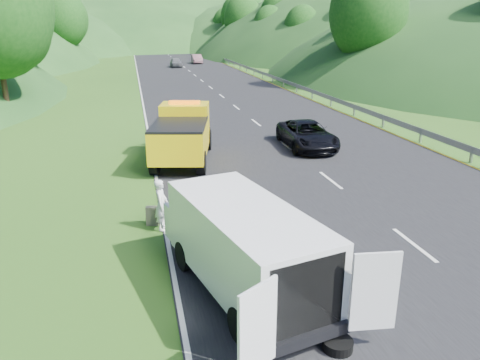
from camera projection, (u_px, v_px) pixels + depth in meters
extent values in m
plane|color=#38661E|center=(292.00, 227.00, 14.67)|extent=(320.00, 320.00, 0.00)
cube|color=black|center=(202.00, 81.00, 52.29)|extent=(14.00, 200.00, 0.02)
cube|color=gray|center=(241.00, 70.00, 65.39)|extent=(0.06, 140.00, 1.52)
cylinder|color=black|center=(168.00, 140.00, 23.51)|extent=(0.58, 1.09, 1.03)
cylinder|color=black|center=(207.00, 140.00, 23.52)|extent=(0.58, 1.09, 1.03)
cylinder|color=black|center=(154.00, 163.00, 19.59)|extent=(0.58, 1.09, 1.03)
cylinder|color=black|center=(201.00, 163.00, 19.60)|extent=(0.58, 1.09, 1.03)
cube|color=yellow|center=(185.00, 124.00, 22.37)|extent=(2.52, 2.09, 1.96)
cube|color=yellow|center=(180.00, 141.00, 20.25)|extent=(2.98, 3.92, 1.34)
cube|color=black|center=(179.00, 124.00, 20.02)|extent=(2.98, 3.92, 0.10)
cube|color=black|center=(188.00, 130.00, 23.72)|extent=(2.28, 1.66, 0.72)
cube|color=black|center=(190.00, 131.00, 24.38)|extent=(2.16, 0.67, 0.52)
cube|color=yellow|center=(189.00, 116.00, 23.85)|extent=(2.19, 1.24, 1.13)
cube|color=orange|center=(184.00, 102.00, 22.04)|extent=(1.47, 0.56, 0.17)
cube|color=black|center=(187.00, 114.00, 22.94)|extent=(1.93, 0.50, 0.93)
cylinder|color=black|center=(185.00, 256.00, 12.03)|extent=(0.46, 0.81, 0.77)
cylinder|color=black|center=(245.00, 242.00, 12.76)|extent=(0.46, 0.81, 0.77)
cylinder|color=black|center=(242.00, 325.00, 9.26)|extent=(0.46, 0.81, 0.77)
cylinder|color=black|center=(314.00, 303.00, 9.99)|extent=(0.46, 0.81, 0.77)
cube|color=silver|center=(245.00, 244.00, 10.64)|extent=(3.09, 5.31, 1.77)
cube|color=silver|center=(202.00, 218.00, 13.00)|extent=(2.07, 1.29, 0.96)
cube|color=black|center=(204.00, 195.00, 12.59)|extent=(1.80, 0.74, 0.80)
cube|color=black|center=(306.00, 297.00, 8.56)|extent=(1.61, 0.48, 1.53)
cube|color=silver|center=(258.00, 329.00, 7.67)|extent=(0.79, 0.55, 1.63)
cube|color=silver|center=(375.00, 292.00, 8.72)|extent=(0.91, 0.16, 1.63)
cube|color=black|center=(307.00, 339.00, 8.76)|extent=(1.90, 0.59, 0.24)
imported|color=silver|center=(163.00, 229.00, 14.49)|extent=(0.55, 0.67, 1.60)
imported|color=tan|center=(212.00, 250.00, 13.14)|extent=(0.60, 0.58, 0.97)
imported|color=black|center=(292.00, 318.00, 10.13)|extent=(1.28, 0.82, 1.88)
cube|color=#50503C|center=(152.00, 216.00, 14.72)|extent=(0.41, 0.28, 0.61)
cylinder|color=black|center=(337.00, 350.00, 9.13)|extent=(0.60, 0.60, 0.20)
imported|color=black|center=(306.00, 148.00, 24.04)|extent=(2.40, 4.88, 1.33)
imported|color=#535559|center=(176.00, 67.00, 68.81)|extent=(1.60, 3.98, 1.36)
imported|color=brown|center=(197.00, 64.00, 75.33)|extent=(1.48, 4.26, 1.40)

